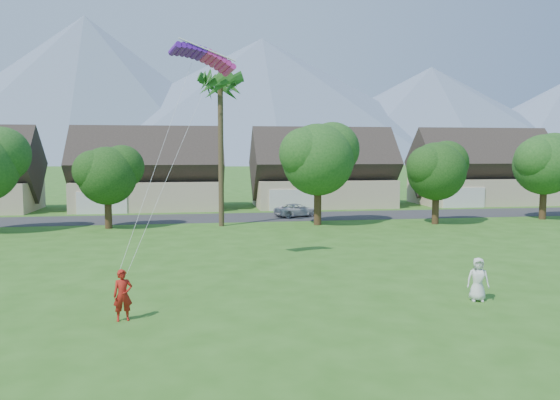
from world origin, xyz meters
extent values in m
plane|color=#2D6019|center=(0.00, 0.00, 0.00)|extent=(500.00, 500.00, 0.00)
cube|color=#2D2D30|center=(0.00, 34.00, 0.01)|extent=(90.00, 7.00, 0.01)
imported|color=#A51B12|center=(-6.79, 3.85, 0.95)|extent=(0.77, 0.59, 1.90)
imported|color=silver|center=(7.41, 4.29, 0.91)|extent=(1.01, 0.81, 1.82)
imported|color=silver|center=(5.39, 34.00, 0.60)|extent=(4.77, 3.46, 1.21)
cone|color=slate|center=(-55.00, 260.00, 35.00)|extent=(190.00, 190.00, 70.00)
cone|color=slate|center=(30.00, 260.00, 31.00)|extent=(240.00, 240.00, 62.00)
cone|color=slate|center=(120.00, 260.00, 25.00)|extent=(200.00, 200.00, 50.00)
cube|color=beige|center=(-9.00, 43.00, 1.50)|extent=(15.00, 8.00, 3.00)
cube|color=#382D28|center=(-9.00, 43.00, 4.79)|extent=(15.75, 8.15, 8.15)
cube|color=silver|center=(-13.20, 38.94, 1.10)|extent=(4.80, 0.12, 2.20)
cube|color=beige|center=(10.00, 43.00, 1.50)|extent=(15.00, 8.00, 3.00)
cube|color=#382D28|center=(10.00, 43.00, 4.79)|extent=(15.75, 8.15, 8.15)
cube|color=silver|center=(5.80, 38.94, 1.10)|extent=(4.80, 0.12, 2.20)
cube|color=beige|center=(29.00, 43.00, 1.50)|extent=(15.00, 8.00, 3.00)
cube|color=#382D28|center=(29.00, 43.00, 4.79)|extent=(15.75, 8.15, 8.15)
cube|color=silver|center=(24.80, 38.94, 1.10)|extent=(4.80, 0.12, 2.20)
cylinder|color=#47301C|center=(-11.00, 28.50, 1.09)|extent=(0.56, 0.56, 2.18)
sphere|color=#214916|center=(-11.00, 28.50, 4.22)|extent=(4.62, 4.62, 4.62)
cylinder|color=#47301C|center=(6.00, 28.00, 1.41)|extent=(0.62, 0.62, 2.82)
sphere|color=#214916|center=(6.00, 28.00, 5.46)|extent=(5.98, 5.98, 5.98)
cylinder|color=#47301C|center=(16.00, 27.00, 1.15)|extent=(0.58, 0.58, 2.30)
sphere|color=#214916|center=(16.00, 27.00, 4.46)|extent=(4.90, 4.90, 4.90)
cylinder|color=#47301C|center=(27.00, 28.50, 1.28)|extent=(0.60, 0.60, 2.56)
sphere|color=#214916|center=(27.00, 28.50, 4.96)|extent=(5.44, 5.44, 5.44)
cylinder|color=#4C3D26|center=(-2.00, 28.50, 6.00)|extent=(0.44, 0.44, 12.00)
sphere|color=#286021|center=(-2.00, 28.50, 12.30)|extent=(3.00, 3.00, 3.00)
cube|color=#5E17AF|center=(-4.42, 12.36, 11.10)|extent=(1.89, 1.51, 0.50)
cube|color=#CC2689|center=(-2.77, 12.36, 11.10)|extent=(1.89, 1.51, 0.50)
camera|label=1|loc=(-4.11, -16.35, 6.23)|focal=35.00mm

